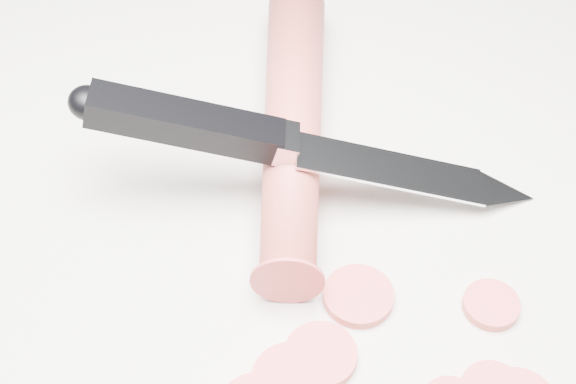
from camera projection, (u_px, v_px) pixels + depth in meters
name	position (u px, v px, depth m)	size (l,w,h in m)	color
ground	(334.00, 262.00, 0.44)	(2.40, 2.40, 0.00)	beige
carrot	(293.00, 122.00, 0.48)	(0.03, 0.03, 0.23)	#C03F37
carrot_slice_1	(358.00, 296.00, 0.42)	(0.04, 0.04, 0.01)	#CF403E
carrot_slice_2	(321.00, 355.00, 0.40)	(0.04, 0.04, 0.01)	#CF403E
carrot_slice_3	(491.00, 305.00, 0.42)	(0.03, 0.03, 0.01)	#CF403E
carrot_slice_5	(291.00, 379.00, 0.39)	(0.04, 0.04, 0.01)	#CF403E
kitchen_knife	(313.00, 145.00, 0.44)	(0.26, 0.12, 0.08)	silver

